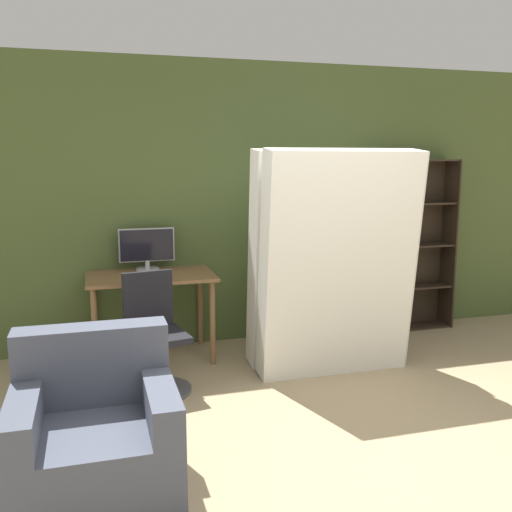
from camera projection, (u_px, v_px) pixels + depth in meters
ground_plane at (391, 477)px, 3.23m from camera, size 16.00×16.00×0.00m
wall_back at (256, 204)px, 5.59m from camera, size 8.00×0.06×2.70m
desk at (151, 287)px, 5.05m from camera, size 1.11×0.69×0.77m
monitor at (147, 248)px, 5.21m from camera, size 0.50×0.21×0.39m
office_chair at (154, 344)px, 4.40m from camera, size 0.52×0.52×0.92m
bookshelf at (402, 245)px, 5.97m from camera, size 0.89×0.29×1.78m
mattress_near at (340, 265)px, 4.63m from camera, size 1.29×0.45×1.87m
mattress_far at (324, 258)px, 4.94m from camera, size 1.29×0.42×1.87m
armchair at (95, 433)px, 3.08m from camera, size 0.85×0.80×0.85m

